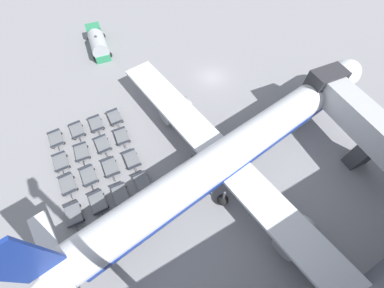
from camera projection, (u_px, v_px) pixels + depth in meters
ground_plane at (212, 77)px, 36.81m from camera, size 500.00×500.00×0.00m
airplane at (232, 152)px, 25.24m from camera, size 38.32×44.09×12.30m
fuel_tanker_primary at (98, 44)px, 39.23m from camera, size 8.49×3.86×3.31m
baggage_dolly_row_near_col_a at (56, 139)px, 29.81m from camera, size 3.13×1.66×0.92m
baggage_dolly_row_near_col_b at (61, 162)px, 27.99m from camera, size 3.15×1.71×0.92m
baggage_dolly_row_near_col_c at (68, 185)px, 26.41m from camera, size 3.13×1.66×0.92m
baggage_dolly_row_near_col_d at (74, 215)px, 24.58m from camera, size 3.16×1.73×0.92m
baggage_dolly_row_near_col_e at (82, 248)px, 22.83m from camera, size 3.19×1.82×0.92m
baggage_dolly_row_mid_a_col_a at (77, 131)px, 30.53m from camera, size 3.13×1.66×0.92m
baggage_dolly_row_mid_a_col_b at (82, 153)px, 28.72m from camera, size 3.19×1.82×0.92m
baggage_dolly_row_mid_a_col_c at (89, 176)px, 26.98m from camera, size 3.14×1.69×0.92m
baggage_dolly_row_mid_a_col_d at (98, 203)px, 25.29m from camera, size 3.13×1.67×0.92m
baggage_dolly_row_mid_a_col_e at (109, 236)px, 23.44m from camera, size 3.15×1.72×0.92m
baggage_dolly_row_mid_b_col_a at (96, 124)px, 31.11m from camera, size 3.15×1.72×0.92m
baggage_dolly_row_mid_b_col_b at (103, 145)px, 29.35m from camera, size 3.13×1.67×0.92m
baggage_dolly_row_mid_b_col_c at (111, 168)px, 27.58m from camera, size 3.16×1.74×0.92m
baggage_dolly_row_mid_b_col_d at (121, 195)px, 25.76m from camera, size 3.18×1.80×0.92m
baggage_dolly_row_mid_b_col_e at (131, 226)px, 23.98m from camera, size 3.17×1.77×0.92m
baggage_dolly_row_far_col_a at (115, 118)px, 31.72m from camera, size 3.14×1.68×0.92m
baggage_dolly_row_far_col_b at (122, 137)px, 30.01m from camera, size 3.18×1.79×0.92m
baggage_dolly_row_far_col_c at (132, 160)px, 28.17m from camera, size 3.16×1.72×0.92m
baggage_dolly_row_far_col_d at (143, 183)px, 26.54m from camera, size 3.13×1.67×0.92m
baggage_dolly_row_far_col_e at (155, 212)px, 24.74m from camera, size 3.14×1.68×0.92m
stand_guidance_stripe at (157, 205)px, 25.62m from camera, size 3.94×28.84×0.01m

